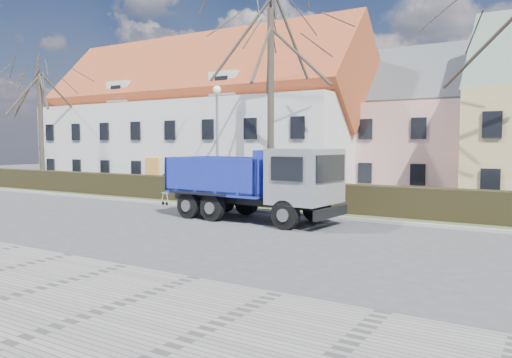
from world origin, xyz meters
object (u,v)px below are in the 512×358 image
Objects in this scene: dump_truck at (247,183)px; parked_car_a at (178,181)px; streetlight at (217,143)px; cart_frame at (162,198)px.

dump_truck reaches higher than parked_car_a.
streetlight is 1.65× the size of parked_car_a.
streetlight is at bearing -111.08° from parked_car_a.
parked_car_a is at bearing 146.49° from dump_truck.
streetlight reaches higher than cart_frame.
streetlight reaches higher than parked_car_a.
streetlight reaches higher than dump_truck.
dump_truck is 9.73× the size of cart_frame.
dump_truck is at bearing -43.07° from streetlight.
streetlight is at bearing 57.76° from cart_frame.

